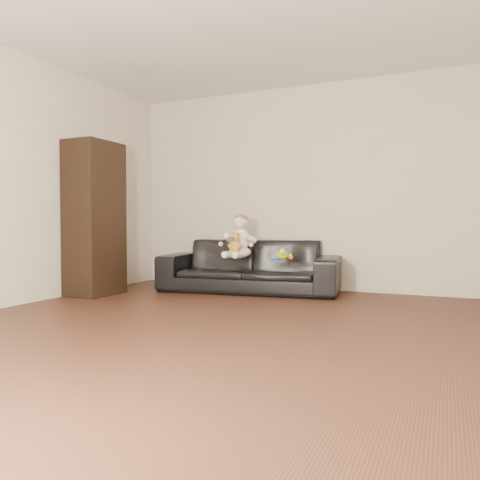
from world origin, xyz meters
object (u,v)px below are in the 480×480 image
at_px(toy_rattle, 291,257).
at_px(cabinet, 95,219).
at_px(toy_green, 283,255).
at_px(toy_blue_disc, 276,260).
at_px(baby, 240,239).
at_px(teddy_bear, 235,243).
at_px(sofa, 250,266).

bearing_deg(toy_rattle, cabinet, -157.40).
xyz_separation_m(toy_green, toy_blue_disc, (-0.04, -0.12, -0.05)).
distance_m(toy_rattle, toy_blue_disc, 0.21).
relative_size(baby, toy_green, 3.31).
bearing_deg(teddy_bear, toy_green, 30.58).
bearing_deg(cabinet, teddy_bear, 25.87).
distance_m(cabinet, toy_blue_disc, 2.17).
bearing_deg(teddy_bear, sofa, 93.50).
xyz_separation_m(teddy_bear, toy_rattle, (0.64, 0.17, -0.16)).
bearing_deg(sofa, toy_green, -26.15).
bearing_deg(toy_green, cabinet, -157.69).
bearing_deg(cabinet, toy_rattle, 22.66).
distance_m(toy_green, toy_blue_disc, 0.14).
bearing_deg(toy_green, sofa, 161.53).
xyz_separation_m(sofa, teddy_bear, (-0.08, -0.28, 0.29)).
distance_m(sofa, toy_green, 0.53).
bearing_deg(toy_blue_disc, toy_green, 69.80).
bearing_deg(baby, toy_green, 3.23).
bearing_deg(teddy_bear, baby, 111.84).
relative_size(teddy_bear, toy_green, 1.57).
height_order(teddy_bear, toy_green, teddy_bear).
relative_size(toy_rattle, toy_blue_disc, 0.59).
xyz_separation_m(cabinet, baby, (1.47, 0.88, -0.24)).
relative_size(sofa, cabinet, 1.22).
xyz_separation_m(sofa, toy_green, (0.48, -0.16, 0.16)).
bearing_deg(toy_blue_disc, baby, 162.88).
bearing_deg(toy_rattle, sofa, 168.48).
distance_m(baby, teddy_bear, 0.17).
distance_m(cabinet, toy_green, 2.24).
bearing_deg(baby, teddy_bear, -79.03).
xyz_separation_m(baby, toy_rattle, (0.65, 0.00, -0.21)).
height_order(toy_rattle, toy_blue_disc, toy_rattle).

